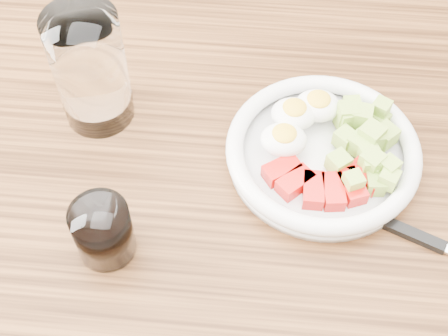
% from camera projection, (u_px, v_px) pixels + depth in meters
% --- Properties ---
extents(dining_table, '(1.50, 0.90, 0.77)m').
position_uv_depth(dining_table, '(231.00, 229.00, 0.86)').
color(dining_table, brown).
rests_on(dining_table, ground).
extents(bowl, '(0.24, 0.24, 0.06)m').
position_uv_depth(bowl, '(324.00, 149.00, 0.78)').
color(bowl, white).
rests_on(bowl, dining_table).
extents(fork, '(0.21, 0.10, 0.01)m').
position_uv_depth(fork, '(426.00, 240.00, 0.73)').
color(fork, black).
rests_on(fork, dining_table).
extents(water_glass, '(0.09, 0.09, 0.16)m').
position_uv_depth(water_glass, '(90.00, 70.00, 0.78)').
color(water_glass, white).
rests_on(water_glass, dining_table).
extents(coffee_glass, '(0.07, 0.07, 0.08)m').
position_uv_depth(coffee_glass, '(103.00, 231.00, 0.70)').
color(coffee_glass, white).
rests_on(coffee_glass, dining_table).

